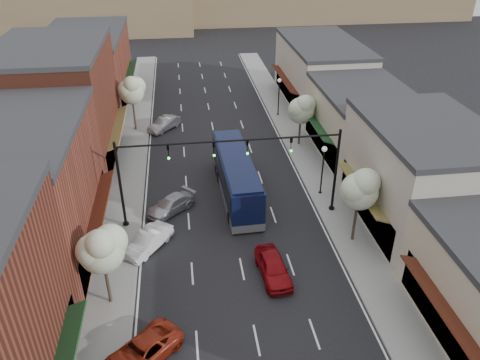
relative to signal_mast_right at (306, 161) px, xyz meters
name	(u,v)px	position (x,y,z in m)	size (l,w,h in m)	color
ground	(246,290)	(-5.62, -8.00, -4.62)	(160.00, 160.00, 0.00)	black
sidewalk_left	(130,161)	(-14.02, 10.50, -4.55)	(2.80, 73.00, 0.15)	gray
sidewalk_right	(303,151)	(2.78, 10.50, -4.55)	(2.80, 73.00, 0.15)	gray
curb_left	(145,160)	(-12.62, 10.50, -4.55)	(0.25, 73.00, 0.17)	gray
curb_right	(289,152)	(1.38, 10.50, -4.55)	(0.25, 73.00, 0.17)	gray
bldg_left_midnear	(18,193)	(-19.85, -2.00, 0.03)	(10.14, 14.10, 9.40)	brown
bldg_left_midfar	(59,106)	(-19.86, 12.00, 0.78)	(10.14, 14.10, 10.90)	maroon
bldg_left_far	(88,68)	(-19.84, 28.00, -0.46)	(10.14, 18.10, 8.40)	brown
bldg_right_midnear	(420,175)	(8.10, -2.00, -0.72)	(9.14, 12.10, 7.90)	#B7AE9D
bldg_right_midfar	(361,121)	(8.08, 10.00, -1.46)	(9.14, 12.10, 6.40)	#B7AC91
bldg_right_far	(320,73)	(8.09, 24.00, -0.96)	(9.14, 16.10, 7.40)	#B7AE9D
hill_near	(63,9)	(-30.62, 70.00, -0.62)	(50.00, 20.00, 8.00)	#7A6647
signal_mast_right	(306,161)	(0.00, 0.00, 0.00)	(8.22, 0.46, 7.00)	black
signal_mast_left	(153,170)	(-11.24, 0.00, 0.00)	(8.22, 0.46, 7.00)	black
tree_right_near	(361,188)	(2.73, -4.05, -0.17)	(2.85, 2.65, 5.95)	#47382B
tree_right_far	(302,108)	(2.73, 11.95, -0.63)	(2.85, 2.65, 5.43)	#47382B
tree_left_near	(102,248)	(-13.87, -8.05, -0.40)	(2.85, 2.65, 5.69)	#47382B
tree_left_far	(132,89)	(-13.87, 17.95, -0.02)	(2.85, 2.65, 6.13)	#47382B
lamp_post_near	(323,163)	(2.18, 2.50, -1.62)	(0.44, 0.44, 4.44)	black
lamp_post_far	(279,91)	(2.18, 20.00, -1.62)	(0.44, 0.44, 4.44)	black
coach_bus	(236,176)	(-4.82, 3.36, -2.80)	(2.90, 11.49, 3.49)	#0D1334
red_hatchback	(273,267)	(-3.71, -6.95, -3.89)	(1.74, 4.31, 1.47)	maroon
parked_car_a	(142,352)	(-11.82, -12.52, -3.98)	(2.12, 4.60, 1.28)	maroon
parked_car_b	(148,241)	(-11.82, -2.97, -3.94)	(1.44, 4.13, 1.36)	white
parked_car_c	(171,205)	(-10.24, 1.53, -4.00)	(1.74, 4.29, 1.24)	#A3A3A8
parked_car_e	(164,124)	(-10.83, 17.74, -3.95)	(1.43, 4.09, 1.35)	#97979C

